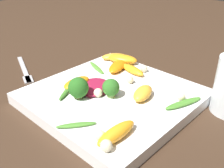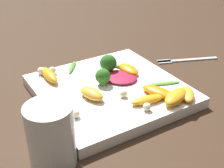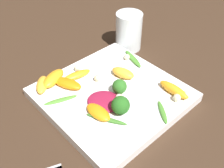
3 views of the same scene
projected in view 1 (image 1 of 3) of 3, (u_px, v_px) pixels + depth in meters
name	position (u px, v px, depth m)	size (l,w,h in m)	color
ground_plane	(113.00, 102.00, 0.54)	(2.40, 2.40, 0.00)	#382619
plate	(113.00, 97.00, 0.53)	(0.30, 0.30, 0.02)	white
fork	(25.00, 71.00, 0.66)	(0.16, 0.08, 0.01)	#B2B2B7
radicchio_leaf_0	(94.00, 87.00, 0.53)	(0.10, 0.10, 0.01)	maroon
orange_segment_0	(143.00, 93.00, 0.50)	(0.04, 0.07, 0.02)	#FCAD33
orange_segment_1	(116.00, 133.00, 0.40)	(0.02, 0.08, 0.02)	orange
orange_segment_2	(118.00, 66.00, 0.62)	(0.06, 0.08, 0.02)	orange
orange_segment_3	(77.00, 83.00, 0.54)	(0.03, 0.07, 0.02)	orange
orange_segment_4	(132.00, 69.00, 0.60)	(0.08, 0.04, 0.01)	orange
orange_segment_5	(114.00, 57.00, 0.67)	(0.06, 0.07, 0.02)	#FCAD33
orange_segment_6	(123.00, 59.00, 0.65)	(0.08, 0.06, 0.02)	orange
broccoli_floret_0	(78.00, 88.00, 0.49)	(0.04, 0.04, 0.04)	#7A9E51
broccoli_floret_1	(111.00, 88.00, 0.50)	(0.03, 0.03, 0.04)	#84AD5B
arugula_sprig_0	(69.00, 89.00, 0.53)	(0.05, 0.08, 0.01)	#3D7528
arugula_sprig_1	(76.00, 125.00, 0.42)	(0.05, 0.06, 0.01)	#47842D
arugula_sprig_2	(97.00, 68.00, 0.62)	(0.08, 0.04, 0.00)	#518E33
arugula_sprig_3	(184.00, 103.00, 0.48)	(0.04, 0.08, 0.01)	#47842D
macadamia_nut_0	(130.00, 80.00, 0.55)	(0.02, 0.02, 0.02)	beige
macadamia_nut_1	(106.00, 146.00, 0.37)	(0.02, 0.02, 0.02)	beige
macadamia_nut_2	(144.00, 69.00, 0.60)	(0.02, 0.02, 0.02)	beige
macadamia_nut_3	(181.00, 96.00, 0.49)	(0.02, 0.02, 0.02)	beige
macadamia_nut_4	(98.00, 93.00, 0.51)	(0.02, 0.02, 0.02)	beige
macadamia_nut_5	(100.00, 135.00, 0.39)	(0.02, 0.02, 0.02)	beige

